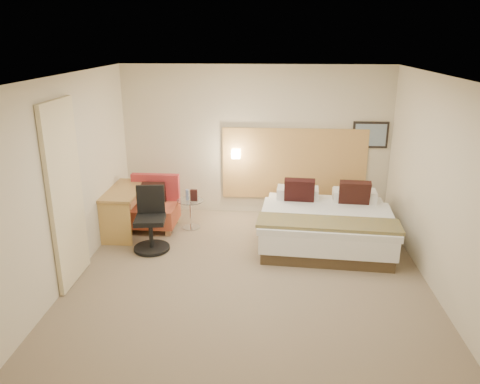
# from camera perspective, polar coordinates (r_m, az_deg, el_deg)

# --- Properties ---
(floor) EXTENTS (4.80, 5.00, 0.02)m
(floor) POSITION_cam_1_polar(r_m,az_deg,el_deg) (6.60, 1.14, -10.20)
(floor) COLOR #786751
(floor) RESTS_ON ground
(ceiling) EXTENTS (4.80, 5.00, 0.02)m
(ceiling) POSITION_cam_1_polar(r_m,az_deg,el_deg) (5.80, 1.31, 14.07)
(ceiling) COLOR white
(ceiling) RESTS_ON floor
(wall_back) EXTENTS (4.80, 0.02, 2.70)m
(wall_back) POSITION_cam_1_polar(r_m,az_deg,el_deg) (8.49, 1.95, 6.20)
(wall_back) COLOR beige
(wall_back) RESTS_ON floor
(wall_front) EXTENTS (4.80, 0.02, 2.70)m
(wall_front) POSITION_cam_1_polar(r_m,az_deg,el_deg) (3.75, -0.44, -10.38)
(wall_front) COLOR beige
(wall_front) RESTS_ON floor
(wall_left) EXTENTS (0.02, 5.00, 2.70)m
(wall_left) POSITION_cam_1_polar(r_m,az_deg,el_deg) (6.61, -20.15, 1.47)
(wall_left) COLOR beige
(wall_left) RESTS_ON floor
(wall_right) EXTENTS (0.02, 5.00, 2.70)m
(wall_right) POSITION_cam_1_polar(r_m,az_deg,el_deg) (6.44, 23.19, 0.65)
(wall_right) COLOR beige
(wall_right) RESTS_ON floor
(headboard_panel) EXTENTS (2.60, 0.04, 1.30)m
(headboard_panel) POSITION_cam_1_polar(r_m,az_deg,el_deg) (8.55, 6.61, 3.43)
(headboard_panel) COLOR tan
(headboard_panel) RESTS_ON wall_back
(art_frame) EXTENTS (0.62, 0.03, 0.47)m
(art_frame) POSITION_cam_1_polar(r_m,az_deg,el_deg) (8.61, 15.61, 6.73)
(art_frame) COLOR black
(art_frame) RESTS_ON wall_back
(art_canvas) EXTENTS (0.54, 0.01, 0.39)m
(art_canvas) POSITION_cam_1_polar(r_m,az_deg,el_deg) (8.59, 15.63, 6.70)
(art_canvas) COLOR gray
(art_canvas) RESTS_ON wall_back
(lamp_arm) EXTENTS (0.02, 0.12, 0.02)m
(lamp_arm) POSITION_cam_1_polar(r_m,az_deg,el_deg) (8.46, -0.46, 4.78)
(lamp_arm) COLOR silver
(lamp_arm) RESTS_ON wall_back
(lamp_shade) EXTENTS (0.15, 0.15, 0.15)m
(lamp_shade) POSITION_cam_1_polar(r_m,az_deg,el_deg) (8.41, -0.49, 4.69)
(lamp_shade) COLOR #FFEDC6
(lamp_shade) RESTS_ON wall_back
(curtain) EXTENTS (0.06, 0.90, 2.42)m
(curtain) POSITION_cam_1_polar(r_m,az_deg,el_deg) (6.41, -20.47, -0.31)
(curtain) COLOR beige
(curtain) RESTS_ON wall_left
(bottle_a) EXTENTS (0.06, 0.06, 0.18)m
(bottle_a) POSITION_cam_1_polar(r_m,az_deg,el_deg) (7.98, -6.46, -0.35)
(bottle_a) COLOR #8196C8
(bottle_a) RESTS_ON side_table
(menu_folder) EXTENTS (0.12, 0.05, 0.20)m
(menu_folder) POSITION_cam_1_polar(r_m,az_deg,el_deg) (7.92, -5.64, -0.39)
(menu_folder) COLOR #321514
(menu_folder) RESTS_ON side_table
(bed) EXTENTS (2.15, 2.11, 0.98)m
(bed) POSITION_cam_1_polar(r_m,az_deg,el_deg) (7.59, 10.39, -3.77)
(bed) COLOR #433321
(bed) RESTS_ON floor
(lounge_chair) EXTENTS (0.85, 0.75, 0.88)m
(lounge_chair) POSITION_cam_1_polar(r_m,az_deg,el_deg) (8.19, -10.54, -1.87)
(lounge_chair) COLOR #A06D4B
(lounge_chair) RESTS_ON floor
(side_table) EXTENTS (0.48, 0.48, 0.50)m
(side_table) POSITION_cam_1_polar(r_m,az_deg,el_deg) (8.06, -6.01, -2.50)
(side_table) COLOR silver
(side_table) RESTS_ON floor
(desk) EXTENTS (0.57, 1.21, 0.75)m
(desk) POSITION_cam_1_polar(r_m,az_deg,el_deg) (8.00, -13.67, -0.75)
(desk) COLOR #A1773F
(desk) RESTS_ON floor
(desk_chair) EXTENTS (0.62, 0.62, 0.98)m
(desk_chair) POSITION_cam_1_polar(r_m,az_deg,el_deg) (7.33, -10.82, -3.91)
(desk_chair) COLOR black
(desk_chair) RESTS_ON floor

